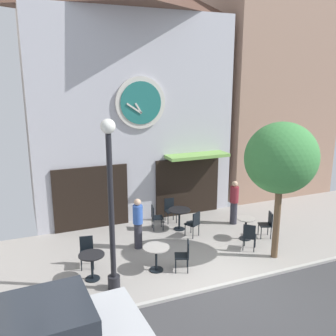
# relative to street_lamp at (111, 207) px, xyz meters

# --- Properties ---
(ground_plane) EXTENTS (27.65, 10.49, 0.13)m
(ground_plane) POSITION_rel_street_lamp_xyz_m (2.89, -0.97, -2.28)
(ground_plane) COLOR gray
(clock_building) EXTENTS (7.68, 4.12, 9.40)m
(clock_building) POSITION_rel_street_lamp_xyz_m (2.19, 5.64, 2.59)
(clock_building) COLOR #B2B2BC
(clock_building) RESTS_ON ground_plane
(neighbor_building_right) EXTENTS (5.34, 3.90, 11.78)m
(neighbor_building_right) POSITION_rel_street_lamp_xyz_m (9.08, 6.22, 3.63)
(neighbor_building_right) COLOR #9E7A66
(neighbor_building_right) RESTS_ON ground_plane
(street_lamp) EXTENTS (0.36, 0.36, 4.45)m
(street_lamp) POSITION_rel_street_lamp_xyz_m (0.00, 0.00, 0.00)
(street_lamp) COLOR black
(street_lamp) RESTS_ON ground_plane
(street_tree) EXTENTS (2.20, 1.98, 4.17)m
(street_tree) POSITION_rel_street_lamp_xyz_m (5.01, -0.15, 0.84)
(street_tree) COLOR brown
(street_tree) RESTS_ON ground_plane
(cafe_table_near_curb) EXTENTS (0.71, 0.71, 0.74)m
(cafe_table_near_curb) POSITION_rel_street_lamp_xyz_m (-0.43, 0.67, -1.73)
(cafe_table_near_curb) COLOR black
(cafe_table_near_curb) RESTS_ON ground_plane
(cafe_table_leftmost) EXTENTS (0.76, 0.76, 0.73)m
(cafe_table_leftmost) POSITION_rel_street_lamp_xyz_m (1.35, 0.46, -1.72)
(cafe_table_leftmost) COLOR black
(cafe_table_leftmost) RESTS_ON ground_plane
(cafe_table_center_right) EXTENTS (0.80, 0.80, 0.76)m
(cafe_table_center_right) POSITION_rel_street_lamp_xyz_m (3.15, 2.89, -1.69)
(cafe_table_center_right) COLOR black
(cafe_table_center_right) RESTS_ON ground_plane
(cafe_table_center_left) EXTENTS (0.61, 0.61, 0.75)m
(cafe_table_center_left) POSITION_rel_street_lamp_xyz_m (4.91, 1.28, -1.77)
(cafe_table_center_left) COLOR black
(cafe_table_center_left) RESTS_ON ground_plane
(cafe_chair_near_lamp) EXTENTS (0.52, 0.52, 0.90)m
(cafe_chair_near_lamp) POSITION_rel_street_lamp_xyz_m (2.10, 0.15, -1.73)
(cafe_chair_near_lamp) COLOR black
(cafe_chair_near_lamp) RESTS_ON ground_plane
(cafe_chair_mid_row) EXTENTS (0.54, 0.54, 0.90)m
(cafe_chair_mid_row) POSITION_rel_street_lamp_xyz_m (3.37, 2.12, -1.73)
(cafe_chair_mid_row) COLOR black
(cafe_chair_mid_row) RESTS_ON ground_plane
(cafe_chair_facing_street) EXTENTS (0.46, 0.46, 0.90)m
(cafe_chair_facing_street) POSITION_rel_street_lamp_xyz_m (-0.43, 1.46, -1.73)
(cafe_chair_facing_street) COLOR black
(cafe_chair_facing_street) RESTS_ON ground_plane
(cafe_chair_by_entrance) EXTENTS (0.46, 0.46, 0.90)m
(cafe_chair_by_entrance) POSITION_rel_street_lamp_xyz_m (2.35, 3.21, -1.73)
(cafe_chair_by_entrance) COLOR black
(cafe_chair_by_entrance) RESTS_ON ground_plane
(cafe_chair_corner) EXTENTS (0.42, 0.42, 0.90)m
(cafe_chair_corner) POSITION_rel_street_lamp_xyz_m (3.13, 3.72, -1.73)
(cafe_chair_corner) COLOR black
(cafe_chair_corner) RESTS_ON ground_plane
(cafe_chair_curbside) EXTENTS (0.56, 0.56, 0.90)m
(cafe_chair_curbside) POSITION_rel_street_lamp_xyz_m (4.53, 0.52, -1.73)
(cafe_chair_curbside) COLOR black
(cafe_chair_curbside) RESTS_ON ground_plane
(cafe_chair_right_end) EXTENTS (0.51, 0.51, 0.90)m
(cafe_chair_right_end) POSITION_rel_street_lamp_xyz_m (5.68, 1.13, -1.73)
(cafe_chair_right_end) COLOR black
(cafe_chair_right_end) RESTS_ON ground_plane
(pedestrian_maroon) EXTENTS (0.32, 0.32, 1.67)m
(pedestrian_maroon) POSITION_rel_street_lamp_xyz_m (5.26, 2.61, -1.40)
(pedestrian_maroon) COLOR #2D2D38
(pedestrian_maroon) RESTS_ON ground_plane
(pedestrian_blue) EXTENTS (0.45, 0.45, 1.67)m
(pedestrian_blue) POSITION_rel_street_lamp_xyz_m (1.32, 2.03, -1.40)
(pedestrian_blue) COLOR #2D2D38
(pedestrian_blue) RESTS_ON ground_plane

